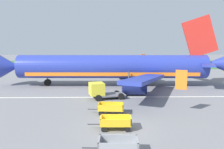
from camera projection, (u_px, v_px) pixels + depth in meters
ground_plane at (119, 129)px, 19.18m from camera, size 220.00×220.00×0.00m
grass_strip at (110, 64)px, 74.13m from camera, size 220.00×28.00×0.06m
apron_stripe at (114, 97)px, 30.21m from camera, size 120.00×0.36×0.01m
airplane at (119, 67)px, 37.54m from camera, size 37.58×30.29×11.34m
baggage_cart_nearest at (118, 146)px, 14.72m from camera, size 3.58×1.53×1.07m
baggage_cart_second_in_row at (115, 122)px, 19.03m from camera, size 3.56×1.45×1.07m
baggage_cart_third_in_row at (111, 108)px, 23.13m from camera, size 3.60×1.61×1.07m
service_truck_beside_carts at (101, 91)px, 28.98m from camera, size 4.71×2.95×2.10m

